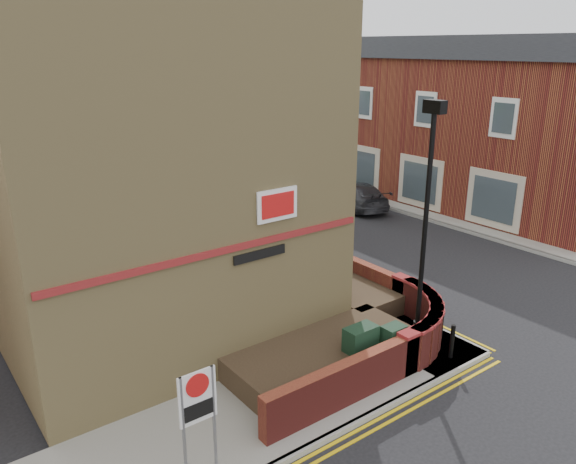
{
  "coord_description": "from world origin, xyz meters",
  "views": [
    {
      "loc": [
        -8.72,
        -7.04,
        7.57
      ],
      "look_at": [
        -0.41,
        4.0,
        2.97
      ],
      "focal_mm": 35.0,
      "sensor_mm": 36.0,
      "label": 1
    }
  ],
  "objects_px": {
    "zone_sign": "(198,406)",
    "silver_car_near": "(291,218)",
    "lamppost": "(425,231)",
    "utility_cabinet_large": "(360,350)"
  },
  "relations": [
    {
      "from": "zone_sign",
      "to": "silver_car_near",
      "type": "distance_m",
      "value": 14.52
    },
    {
      "from": "silver_car_near",
      "to": "utility_cabinet_large",
      "type": "bearing_deg",
      "value": -105.98
    },
    {
      "from": "utility_cabinet_large",
      "to": "zone_sign",
      "type": "bearing_deg",
      "value": -170.31
    },
    {
      "from": "lamppost",
      "to": "utility_cabinet_large",
      "type": "xyz_separation_m",
      "value": [
        -1.9,
        0.1,
        -2.62
      ]
    },
    {
      "from": "lamppost",
      "to": "zone_sign",
      "type": "distance_m",
      "value": 6.85
    },
    {
      "from": "lamppost",
      "to": "zone_sign",
      "type": "xyz_separation_m",
      "value": [
        -6.6,
        -0.7,
        -1.7
      ]
    },
    {
      "from": "zone_sign",
      "to": "silver_car_near",
      "type": "xyz_separation_m",
      "value": [
        10.0,
        10.48,
        -0.98
      ]
    },
    {
      "from": "lamppost",
      "to": "silver_car_near",
      "type": "xyz_separation_m",
      "value": [
        3.4,
        9.78,
        -2.68
      ]
    },
    {
      "from": "lamppost",
      "to": "zone_sign",
      "type": "relative_size",
      "value": 2.86
    },
    {
      "from": "lamppost",
      "to": "silver_car_near",
      "type": "relative_size",
      "value": 1.57
    }
  ]
}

